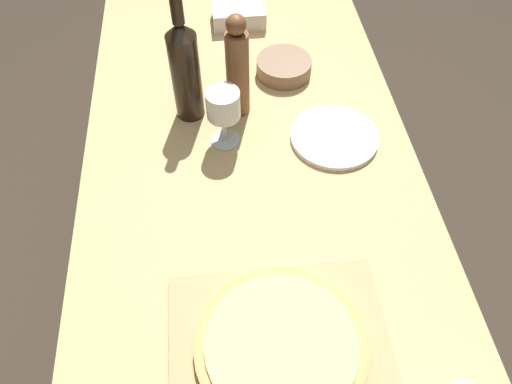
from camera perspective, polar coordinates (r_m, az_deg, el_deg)
ground_plane at (r=1.77m, az=0.03°, el=-16.07°), size 12.00×12.00×0.00m
dining_table at (r=1.18m, az=0.05°, el=-3.83°), size 0.79×1.75×0.76m
cutting_board at (r=0.93m, az=2.84°, el=-17.57°), size 0.40×0.33×0.02m
pizza at (r=0.91m, az=2.89°, el=-17.12°), size 0.31×0.31×0.02m
wine_bottle at (r=1.22m, az=-8.10°, el=13.69°), size 0.07×0.07×0.33m
pepper_mill at (r=1.22m, az=-2.13°, el=13.93°), size 0.06×0.06×0.27m
wine_glass at (r=1.15m, az=-3.76°, el=9.68°), size 0.08×0.08×0.15m
small_bowl at (r=1.41m, az=3.20°, el=14.09°), size 0.15×0.15×0.04m
dinner_plate at (r=1.24m, az=8.93°, el=6.25°), size 0.21×0.21×0.01m
food_container at (r=1.60m, az=-2.00°, el=19.60°), size 0.16×0.11×0.06m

